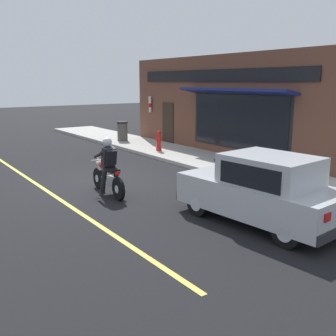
{
  "coord_description": "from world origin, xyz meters",
  "views": [
    {
      "loc": [
        -5.31,
        -10.89,
        3.11
      ],
      "look_at": [
        0.37,
        -2.93,
        0.95
      ],
      "focal_mm": 42.0,
      "sensor_mm": 36.0,
      "label": 1
    }
  ],
  "objects_px": {
    "motorcycle_with_rider": "(108,171)",
    "car_hatchback": "(262,190)",
    "trash_bin": "(122,131)",
    "fire_hydrant": "(159,141)"
  },
  "relations": [
    {
      "from": "car_hatchback",
      "to": "trash_bin",
      "type": "xyz_separation_m",
      "value": [
        3.17,
        12.03,
        -0.13
      ]
    },
    {
      "from": "car_hatchback",
      "to": "fire_hydrant",
      "type": "xyz_separation_m",
      "value": [
        3.01,
        8.49,
        -0.19
      ]
    },
    {
      "from": "motorcycle_with_rider",
      "to": "trash_bin",
      "type": "relative_size",
      "value": 2.06
    },
    {
      "from": "car_hatchback",
      "to": "fire_hydrant",
      "type": "height_order",
      "value": "car_hatchback"
    },
    {
      "from": "car_hatchback",
      "to": "fire_hydrant",
      "type": "bearing_deg",
      "value": 70.49
    },
    {
      "from": "motorcycle_with_rider",
      "to": "fire_hydrant",
      "type": "relative_size",
      "value": 2.3
    },
    {
      "from": "motorcycle_with_rider",
      "to": "car_hatchback",
      "type": "bearing_deg",
      "value": -67.23
    },
    {
      "from": "motorcycle_with_rider",
      "to": "car_hatchback",
      "type": "xyz_separation_m",
      "value": [
        1.71,
        -4.07,
        0.09
      ]
    },
    {
      "from": "trash_bin",
      "to": "motorcycle_with_rider",
      "type": "bearing_deg",
      "value": -121.49
    },
    {
      "from": "car_hatchback",
      "to": "trash_bin",
      "type": "bearing_deg",
      "value": 75.23
    }
  ]
}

